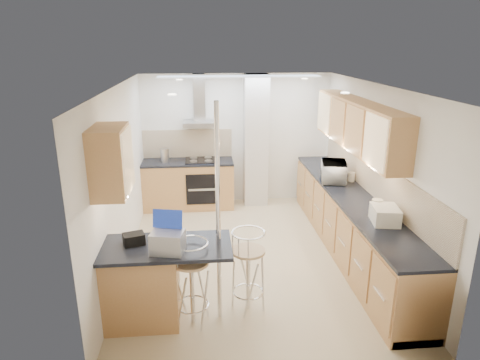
{
  "coord_description": "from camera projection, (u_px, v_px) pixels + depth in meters",
  "views": [
    {
      "loc": [
        -0.69,
        -5.71,
        3.06
      ],
      "look_at": [
        -0.14,
        0.2,
        1.13
      ],
      "focal_mm": 32.0,
      "sensor_mm": 36.0,
      "label": 1
    }
  ],
  "objects": [
    {
      "name": "ground",
      "position": [
        250.0,
        255.0,
        6.41
      ],
      "size": [
        4.8,
        4.8,
        0.0
      ],
      "primitive_type": "plane",
      "color": "beige",
      "rests_on": "ground"
    },
    {
      "name": "room_shell",
      "position": [
        270.0,
        149.0,
        6.32
      ],
      "size": [
        3.64,
        4.84,
        2.51
      ],
      "color": "white",
      "rests_on": "ground"
    },
    {
      "name": "right_counter",
      "position": [
        350.0,
        223.0,
        6.4
      ],
      "size": [
        0.63,
        4.4,
        0.92
      ],
      "color": "#BC854B",
      "rests_on": "ground"
    },
    {
      "name": "back_counter",
      "position": [
        189.0,
        184.0,
        8.18
      ],
      "size": [
        1.7,
        0.63,
        0.92
      ],
      "color": "#BC854B",
      "rests_on": "ground"
    },
    {
      "name": "peninsula",
      "position": [
        166.0,
        283.0,
        4.79
      ],
      "size": [
        1.47,
        0.72,
        0.94
      ],
      "color": "#BC854B",
      "rests_on": "ground"
    },
    {
      "name": "microwave",
      "position": [
        334.0,
        172.0,
        6.83
      ],
      "size": [
        0.49,
        0.63,
        0.31
      ],
      "primitive_type": "imported",
      "rotation": [
        0.0,
        0.0,
        1.35
      ],
      "color": "white",
      "rests_on": "right_counter"
    },
    {
      "name": "laptop",
      "position": [
        168.0,
        242.0,
        4.48
      ],
      "size": [
        0.38,
        0.32,
        0.23
      ],
      "primitive_type": "cube",
      "rotation": [
        0.0,
        0.0,
        -0.21
      ],
      "color": "#A9ABB1",
      "rests_on": "peninsula"
    },
    {
      "name": "bag",
      "position": [
        134.0,
        239.0,
        4.67
      ],
      "size": [
        0.26,
        0.22,
        0.12
      ],
      "primitive_type": "cube",
      "rotation": [
        0.0,
        0.0,
        0.31
      ],
      "color": "black",
      "rests_on": "peninsula"
    },
    {
      "name": "bar_stool_near",
      "position": [
        192.0,
        283.0,
        4.74
      ],
      "size": [
        0.45,
        0.45,
        1.01
      ],
      "primitive_type": null,
      "rotation": [
        0.0,
        0.0,
        0.09
      ],
      "color": "tan",
      "rests_on": "ground"
    },
    {
      "name": "bar_stool_end",
      "position": [
        248.0,
        271.0,
        4.99
      ],
      "size": [
        0.59,
        0.59,
        1.02
      ],
      "primitive_type": null,
      "rotation": [
        0.0,
        0.0,
        0.85
      ],
      "color": "tan",
      "rests_on": "ground"
    },
    {
      "name": "jar_a",
      "position": [
        340.0,
        173.0,
        7.0
      ],
      "size": [
        0.14,
        0.14,
        0.18
      ],
      "primitive_type": "cylinder",
      "rotation": [
        0.0,
        0.0,
        0.18
      ],
      "color": "white",
      "rests_on": "right_counter"
    },
    {
      "name": "jar_b",
      "position": [
        351.0,
        177.0,
        6.84
      ],
      "size": [
        0.14,
        0.14,
        0.15
      ],
      "primitive_type": "cylinder",
      "rotation": [
        0.0,
        0.0,
        -0.34
      ],
      "color": "white",
      "rests_on": "right_counter"
    },
    {
      "name": "jar_c",
      "position": [
        377.0,
        207.0,
        5.49
      ],
      "size": [
        0.17,
        0.17,
        0.21
      ],
      "primitive_type": "cylinder",
      "rotation": [
        0.0,
        0.0,
        -0.24
      ],
      "color": "beige",
      "rests_on": "right_counter"
    },
    {
      "name": "jar_d",
      "position": [
        376.0,
        217.0,
        5.28
      ],
      "size": [
        0.11,
        0.11,
        0.15
      ],
      "primitive_type": "cylinder",
      "rotation": [
        0.0,
        0.0,
        -0.08
      ],
      "color": "white",
      "rests_on": "right_counter"
    },
    {
      "name": "bread_bin",
      "position": [
        385.0,
        215.0,
        5.27
      ],
      "size": [
        0.37,
        0.43,
        0.2
      ],
      "primitive_type": "cube",
      "rotation": [
        0.0,
        0.0,
        -0.16
      ],
      "color": "white",
      "rests_on": "right_counter"
    },
    {
      "name": "kettle",
      "position": [
        165.0,
        155.0,
        7.93
      ],
      "size": [
        0.16,
        0.16,
        0.25
      ],
      "primitive_type": "cylinder",
      "color": "#ABACAF",
      "rests_on": "back_counter"
    }
  ]
}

